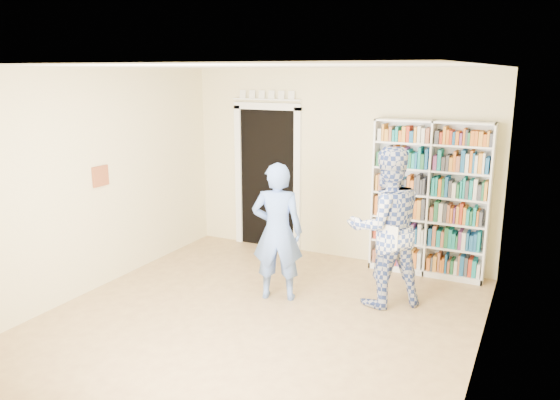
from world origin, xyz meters
name	(u,v)px	position (x,y,z in m)	size (l,w,h in m)	color
floor	(253,324)	(0.00, 0.00, 0.00)	(5.00, 5.00, 0.00)	#926B46
ceiling	(250,66)	(0.00, 0.00, 2.70)	(5.00, 5.00, 0.00)	white
wall_back	(337,165)	(0.00, 2.50, 1.35)	(4.50, 4.50, 0.00)	beige
wall_left	(87,183)	(-2.25, 0.00, 1.35)	(5.00, 5.00, 0.00)	beige
wall_right	(484,230)	(2.25, 0.00, 1.35)	(5.00, 5.00, 0.00)	beige
bookshelf	(429,198)	(1.35, 2.34, 1.04)	(1.49, 0.28, 2.05)	white
doorway	(268,171)	(-1.10, 2.48, 1.18)	(1.10, 0.08, 2.43)	black
wall_art	(100,176)	(-2.23, 0.20, 1.40)	(0.03, 0.25, 0.25)	brown
man_blue	(277,232)	(-0.08, 0.75, 0.82)	(0.60, 0.39, 1.64)	#5F83D4
man_plaid	(386,227)	(1.10, 1.15, 0.93)	(0.90, 0.70, 1.85)	#314796
paper_sheet	(390,237)	(1.22, 0.90, 0.89)	(0.19, 0.01, 0.26)	white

